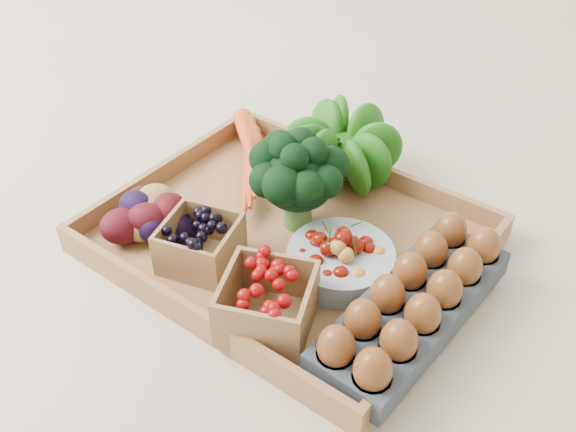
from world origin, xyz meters
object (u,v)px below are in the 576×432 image
Objects in this scene: cherry_bowl at (341,262)px; tray at (288,242)px; egg_carton at (413,310)px; broccoli at (298,194)px.

tray is at bearing 172.17° from cherry_bowl.
cherry_bowl reaches higher than egg_carton.
broccoli is at bearing 104.06° from tray.
egg_carton is (0.13, -0.02, -0.00)m from cherry_bowl.
tray is 1.63× the size of egg_carton.
broccoli is 0.45× the size of egg_carton.
tray is 3.61× the size of broccoli.
egg_carton is (0.25, -0.07, -0.04)m from broccoli.
tray is at bearing 174.55° from egg_carton.
cherry_bowl is at bearing -7.83° from tray.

